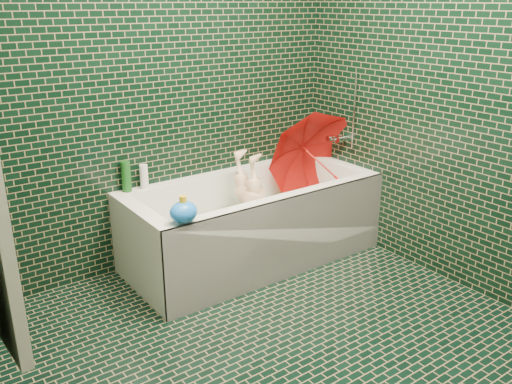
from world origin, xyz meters
TOP-DOWN VIEW (x-y plane):
  - floor at (0.00, 0.00)m, footprint 2.80×2.80m
  - wall_back at (0.00, 1.40)m, footprint 2.80×0.00m
  - wall_right at (1.30, 0.00)m, footprint 0.00×2.80m
  - bathtub at (0.45, 1.01)m, footprint 1.70×0.75m
  - bath_mat at (0.45, 1.02)m, footprint 1.35×0.47m
  - water at (0.45, 1.02)m, footprint 1.48×0.53m
  - faucet at (1.26, 1.02)m, footprint 0.18×0.19m
  - child at (0.49, 1.06)m, footprint 0.90×0.33m
  - umbrella at (1.04, 1.01)m, footprint 1.00×0.88m
  - soap_bottle_a at (1.22, 1.32)m, footprint 0.11×0.11m
  - soap_bottle_b at (1.25, 1.32)m, footprint 0.11×0.11m
  - soap_bottle_c at (1.20, 1.35)m, footprint 0.17×0.17m
  - bottle_right_tall at (1.14, 1.34)m, footprint 0.07×0.07m
  - bottle_right_pump at (1.20, 1.36)m, footprint 0.05×0.05m
  - bottle_left_tall at (-0.29, 1.36)m, footprint 0.06×0.06m
  - bottle_left_short at (-0.17, 1.34)m, footprint 0.07×0.07m
  - rubber_duck at (1.00, 1.35)m, footprint 0.11×0.07m
  - bath_toy at (-0.25, 0.68)m, footprint 0.18×0.16m

SIDE VIEW (x-z plane):
  - floor at x=0.00m, z-range 0.00..0.00m
  - bath_mat at x=0.45m, z-range 0.15..0.16m
  - bathtub at x=0.45m, z-range -0.06..0.49m
  - water at x=0.45m, z-range 0.30..0.30m
  - child at x=0.49m, z-range 0.15..0.47m
  - soap_bottle_a at x=1.22m, z-range 0.44..0.66m
  - soap_bottle_b at x=1.25m, z-range 0.45..0.65m
  - soap_bottle_c at x=1.20m, z-range 0.46..0.64m
  - umbrella at x=1.04m, z-range 0.10..1.07m
  - rubber_duck at x=1.00m, z-range 0.55..0.63m
  - bath_toy at x=-0.25m, z-range 0.54..0.69m
  - bottle_left_short at x=-0.17m, z-range 0.55..0.71m
  - bottle_right_pump at x=1.20m, z-range 0.55..0.73m
  - bottle_left_tall at x=-0.29m, z-range 0.55..0.75m
  - bottle_right_tall at x=1.14m, z-range 0.55..0.78m
  - faucet at x=1.26m, z-range 0.50..1.05m
  - wall_back at x=0.00m, z-range -0.15..2.65m
  - wall_right at x=1.30m, z-range -0.15..2.65m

